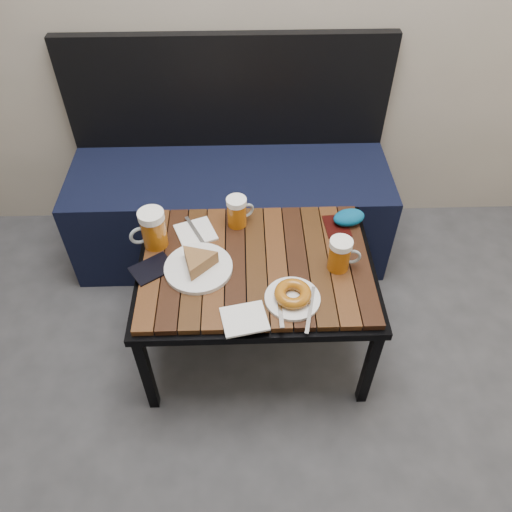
{
  "coord_description": "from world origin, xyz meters",
  "views": [
    {
      "loc": [
        -0.14,
        -0.03,
        1.74
      ],
      "look_at": [
        -0.1,
        1.18,
        0.5
      ],
      "focal_mm": 35.0,
      "sensor_mm": 36.0,
      "label": 1
    }
  ],
  "objects_px": {
    "beer_mug_left": "(153,229)",
    "cafe_table": "(256,270)",
    "beer_mug_centre": "(237,212)",
    "bench": "(231,200)",
    "plate_bagel": "(293,296)",
    "knit_pouch": "(349,217)",
    "beer_mug_right": "(340,254)",
    "passport_burgundy": "(337,226)",
    "plate_pie": "(198,264)",
    "passport_navy": "(152,269)"
  },
  "relations": [
    {
      "from": "beer_mug_left",
      "to": "cafe_table",
      "type": "bearing_deg",
      "value": 142.34
    },
    {
      "from": "beer_mug_left",
      "to": "beer_mug_centre",
      "type": "bearing_deg",
      "value": 176.32
    },
    {
      "from": "beer_mug_centre",
      "to": "bench",
      "type": "bearing_deg",
      "value": 67.2
    },
    {
      "from": "cafe_table",
      "to": "beer_mug_centre",
      "type": "height_order",
      "value": "beer_mug_centre"
    },
    {
      "from": "bench",
      "to": "plate_bagel",
      "type": "bearing_deg",
      "value": -74.44
    },
    {
      "from": "beer_mug_centre",
      "to": "plate_bagel",
      "type": "xyz_separation_m",
      "value": [
        0.18,
        -0.38,
        -0.04
      ]
    },
    {
      "from": "beer_mug_left",
      "to": "knit_pouch",
      "type": "relative_size",
      "value": 1.21
    },
    {
      "from": "beer_mug_right",
      "to": "plate_bagel",
      "type": "bearing_deg",
      "value": -138.25
    },
    {
      "from": "beer_mug_centre",
      "to": "plate_bagel",
      "type": "bearing_deg",
      "value": -92.98
    },
    {
      "from": "bench",
      "to": "beer_mug_right",
      "type": "bearing_deg",
      "value": -58.26
    },
    {
      "from": "bench",
      "to": "beer_mug_left",
      "type": "height_order",
      "value": "bench"
    },
    {
      "from": "beer_mug_centre",
      "to": "passport_burgundy",
      "type": "bearing_deg",
      "value": -32.44
    },
    {
      "from": "plate_pie",
      "to": "passport_navy",
      "type": "bearing_deg",
      "value": 177.99
    },
    {
      "from": "beer_mug_centre",
      "to": "plate_pie",
      "type": "height_order",
      "value": "beer_mug_centre"
    },
    {
      "from": "cafe_table",
      "to": "beer_mug_right",
      "type": "height_order",
      "value": "beer_mug_right"
    },
    {
      "from": "bench",
      "to": "passport_navy",
      "type": "distance_m",
      "value": 0.69
    },
    {
      "from": "cafe_table",
      "to": "beer_mug_centre",
      "type": "bearing_deg",
      "value": 107.47
    },
    {
      "from": "plate_bagel",
      "to": "passport_navy",
      "type": "xyz_separation_m",
      "value": [
        -0.47,
        0.15,
        -0.02
      ]
    },
    {
      "from": "cafe_table",
      "to": "beer_mug_right",
      "type": "distance_m",
      "value": 0.31
    },
    {
      "from": "cafe_table",
      "to": "passport_burgundy",
      "type": "distance_m",
      "value": 0.36
    },
    {
      "from": "beer_mug_right",
      "to": "passport_burgundy",
      "type": "xyz_separation_m",
      "value": [
        0.03,
        0.21,
        -0.06
      ]
    },
    {
      "from": "beer_mug_left",
      "to": "plate_bagel",
      "type": "bearing_deg",
      "value": 127.52
    },
    {
      "from": "bench",
      "to": "beer_mug_centre",
      "type": "height_order",
      "value": "bench"
    },
    {
      "from": "passport_navy",
      "to": "bench",
      "type": "bearing_deg",
      "value": 122.33
    },
    {
      "from": "plate_bagel",
      "to": "passport_navy",
      "type": "relative_size",
      "value": 1.7
    },
    {
      "from": "plate_bagel",
      "to": "passport_navy",
      "type": "height_order",
      "value": "plate_bagel"
    },
    {
      "from": "bench",
      "to": "beer_mug_centre",
      "type": "distance_m",
      "value": 0.47
    },
    {
      "from": "beer_mug_right",
      "to": "knit_pouch",
      "type": "xyz_separation_m",
      "value": [
        0.07,
        0.23,
        -0.04
      ]
    },
    {
      "from": "beer_mug_centre",
      "to": "passport_navy",
      "type": "bearing_deg",
      "value": -170.74
    },
    {
      "from": "plate_bagel",
      "to": "beer_mug_right",
      "type": "bearing_deg",
      "value": 39.79
    },
    {
      "from": "plate_bagel",
      "to": "passport_burgundy",
      "type": "xyz_separation_m",
      "value": [
        0.2,
        0.35,
        -0.02
      ]
    },
    {
      "from": "plate_bagel",
      "to": "passport_burgundy",
      "type": "height_order",
      "value": "plate_bagel"
    },
    {
      "from": "beer_mug_left",
      "to": "plate_pie",
      "type": "relative_size",
      "value": 0.63
    },
    {
      "from": "beer_mug_left",
      "to": "plate_pie",
      "type": "height_order",
      "value": "beer_mug_left"
    },
    {
      "from": "cafe_table",
      "to": "passport_burgundy",
      "type": "relative_size",
      "value": 6.81
    },
    {
      "from": "bench",
      "to": "passport_navy",
      "type": "height_order",
      "value": "bench"
    },
    {
      "from": "passport_navy",
      "to": "passport_burgundy",
      "type": "distance_m",
      "value": 0.7
    },
    {
      "from": "bench",
      "to": "plate_bagel",
      "type": "distance_m",
      "value": 0.82
    },
    {
      "from": "beer_mug_centre",
      "to": "beer_mug_right",
      "type": "distance_m",
      "value": 0.42
    },
    {
      "from": "bench",
      "to": "cafe_table",
      "type": "distance_m",
      "value": 0.61
    },
    {
      "from": "passport_navy",
      "to": "knit_pouch",
      "type": "bearing_deg",
      "value": 72.52
    },
    {
      "from": "beer_mug_left",
      "to": "passport_navy",
      "type": "distance_m",
      "value": 0.14
    },
    {
      "from": "beer_mug_right",
      "to": "cafe_table",
      "type": "bearing_deg",
      "value": 174.94
    },
    {
      "from": "plate_bagel",
      "to": "beer_mug_left",
      "type": "bearing_deg",
      "value": 149.81
    },
    {
      "from": "beer_mug_right",
      "to": "plate_bagel",
      "type": "distance_m",
      "value": 0.23
    },
    {
      "from": "plate_pie",
      "to": "knit_pouch",
      "type": "distance_m",
      "value": 0.6
    },
    {
      "from": "beer_mug_left",
      "to": "knit_pouch",
      "type": "bearing_deg",
      "value": 165.12
    },
    {
      "from": "bench",
      "to": "beer_mug_left",
      "type": "xyz_separation_m",
      "value": [
        -0.26,
        -0.49,
        0.27
      ]
    },
    {
      "from": "plate_bagel",
      "to": "passport_burgundy",
      "type": "bearing_deg",
      "value": 60.71
    },
    {
      "from": "beer_mug_left",
      "to": "plate_pie",
      "type": "bearing_deg",
      "value": 118.92
    }
  ]
}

